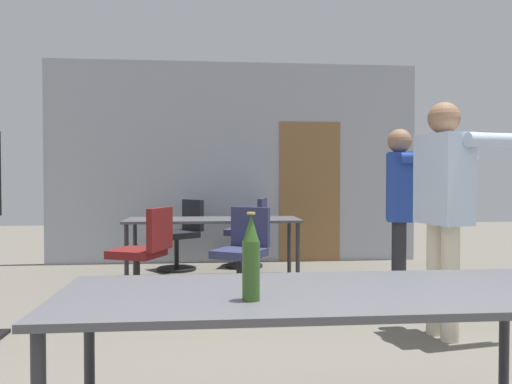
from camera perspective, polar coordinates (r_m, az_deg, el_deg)
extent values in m
cube|color=#A3A8B2|center=(7.29, -2.44, 3.37)|extent=(5.38, 0.10, 2.90)
cube|color=olive|center=(7.37, 6.16, 0.03)|extent=(0.90, 0.02, 2.05)
cube|color=#4C4C51|center=(2.16, 7.37, -11.45)|extent=(2.19, 0.82, 0.03)
cylinder|color=#2D2D33|center=(2.62, -18.51, -17.58)|extent=(0.05, 0.05, 0.70)
cylinder|color=#2D2D33|center=(2.96, 26.49, -15.39)|extent=(0.05, 0.05, 0.70)
cube|color=#4C4C51|center=(6.02, -4.91, -3.19)|extent=(2.07, 0.75, 0.03)
cylinder|color=#2D2D33|center=(5.82, -14.59, -7.02)|extent=(0.05, 0.05, 0.70)
cylinder|color=#2D2D33|center=(5.83, 4.80, -6.96)|extent=(0.05, 0.05, 0.70)
cylinder|color=#2D2D33|center=(6.44, -13.67, -6.20)|extent=(0.05, 0.05, 0.70)
cylinder|color=#2D2D33|center=(6.45, 3.82, -6.16)|extent=(0.05, 0.05, 0.70)
cylinder|color=#28282D|center=(5.04, 15.93, -7.71)|extent=(0.12, 0.12, 0.81)
cylinder|color=#28282D|center=(4.87, 16.07, -8.03)|extent=(0.12, 0.12, 0.81)
cube|color=#23429E|center=(4.89, 16.06, 0.56)|extent=(0.34, 0.45, 0.64)
sphere|color=#936B4C|center=(4.90, 16.09, 5.62)|extent=(0.22, 0.22, 0.22)
cylinder|color=#23429E|center=(5.14, 15.87, 0.44)|extent=(0.10, 0.10, 0.55)
cylinder|color=#23429E|center=(4.67, 19.68, 3.71)|extent=(0.56, 0.26, 0.10)
cube|color=white|center=(4.72, 23.38, 3.66)|extent=(0.13, 0.07, 0.03)
cylinder|color=beige|center=(4.17, 19.81, -9.29)|extent=(0.13, 0.13, 0.86)
cylinder|color=beige|center=(4.02, 21.31, -9.68)|extent=(0.13, 0.13, 0.86)
cube|color=silver|center=(4.02, 20.64, 1.39)|extent=(0.31, 0.47, 0.68)
sphere|color=#936B4C|center=(4.05, 20.69, 7.91)|extent=(0.24, 0.24, 0.24)
cylinder|color=silver|center=(4.24, 18.52, 1.18)|extent=(0.10, 0.10, 0.59)
cylinder|color=silver|center=(4.01, 26.35, 5.31)|extent=(0.60, 0.20, 0.10)
cylinder|color=black|center=(5.22, -1.91, -11.70)|extent=(0.52, 0.52, 0.03)
cylinder|color=black|center=(5.18, -1.92, -9.51)|extent=(0.06, 0.06, 0.38)
cube|color=navy|center=(5.14, -1.92, -7.01)|extent=(0.63, 0.63, 0.08)
cube|color=navy|center=(5.35, -0.66, -3.99)|extent=(0.41, 0.27, 0.42)
cylinder|color=black|center=(6.80, -9.06, -8.66)|extent=(0.52, 0.52, 0.03)
cylinder|color=black|center=(6.76, -9.07, -6.86)|extent=(0.06, 0.06, 0.40)
cube|color=black|center=(6.73, -9.08, -4.83)|extent=(0.64, 0.64, 0.08)
cube|color=black|center=(6.85, -7.24, -2.62)|extent=(0.31, 0.39, 0.42)
cylinder|color=black|center=(5.28, -13.43, -11.60)|extent=(0.52, 0.52, 0.03)
cylinder|color=black|center=(5.24, -13.44, -9.35)|extent=(0.06, 0.06, 0.39)
cube|color=maroon|center=(5.20, -13.46, -6.79)|extent=(0.60, 0.60, 0.08)
cube|color=maroon|center=(5.04, -10.92, -4.17)|extent=(0.22, 0.43, 0.42)
cylinder|color=black|center=(6.95, -1.40, -8.41)|extent=(0.52, 0.52, 0.03)
cylinder|color=black|center=(6.92, -1.40, -6.58)|extent=(0.06, 0.06, 0.42)
cube|color=navy|center=(6.89, -1.41, -4.54)|extent=(0.57, 0.57, 0.08)
cube|color=navy|center=(6.82, 0.73, -2.49)|extent=(0.18, 0.44, 0.42)
cylinder|color=#2D511E|center=(1.95, -0.57, -8.99)|extent=(0.07, 0.07, 0.23)
cone|color=#2D511E|center=(1.92, -0.57, -4.10)|extent=(0.06, 0.06, 0.10)
cylinder|color=gold|center=(1.92, -0.57, -2.45)|extent=(0.03, 0.03, 0.01)
cylinder|color=#232328|center=(6.05, -0.73, -2.47)|extent=(0.08, 0.08, 0.12)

